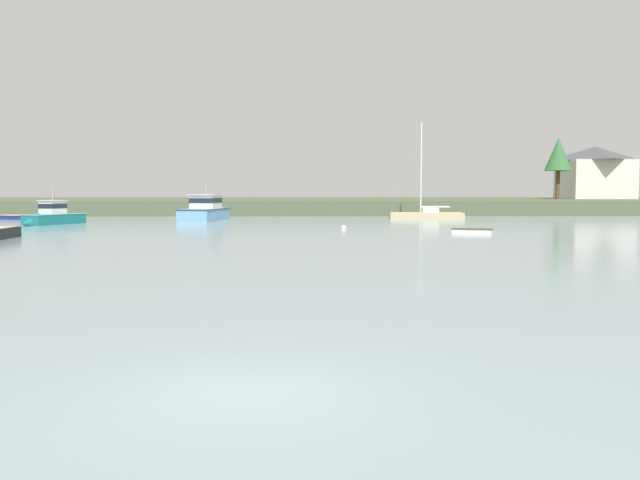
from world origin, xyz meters
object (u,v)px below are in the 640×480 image
sailboat_sand (427,217)px  mooring_buoy_white (344,228)px  cruiser_skyblue (208,214)px  dinghy_white (472,232)px  cruiser_teal (50,219)px  dinghy_navy (16,218)px

sailboat_sand → mooring_buoy_white: sailboat_sand is taller
cruiser_skyblue → dinghy_white: bearing=-47.6°
cruiser_teal → mooring_buoy_white: cruiser_teal is taller
cruiser_teal → mooring_buoy_white: 26.88m
cruiser_teal → dinghy_white: size_ratio=2.36×
dinghy_navy → cruiser_teal: cruiser_teal is taller
dinghy_navy → mooring_buoy_white: 38.66m
mooring_buoy_white → dinghy_navy: bearing=149.7°
sailboat_sand → dinghy_navy: bearing=-179.5°
dinghy_white → mooring_buoy_white: size_ratio=6.35×
dinghy_navy → cruiser_teal: size_ratio=0.56×
cruiser_teal → cruiser_skyblue: bearing=34.9°
sailboat_sand → dinghy_white: sailboat_sand is taller
cruiser_skyblue → mooring_buoy_white: cruiser_skyblue is taller
dinghy_navy → cruiser_teal: 13.96m
dinghy_navy → dinghy_white: 49.42m
cruiser_teal → cruiser_skyblue: size_ratio=0.72×
cruiser_teal → mooring_buoy_white: bearing=-16.9°
cruiser_teal → dinghy_white: cruiser_teal is taller
cruiser_teal → sailboat_sand: size_ratio=0.67×
cruiser_teal → cruiser_skyblue: 15.66m
dinghy_navy → dinghy_white: (41.94, -26.15, -0.03)m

